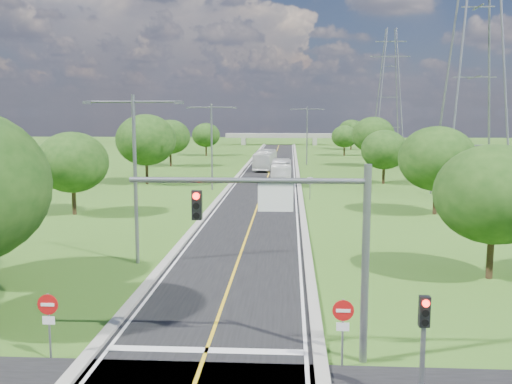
% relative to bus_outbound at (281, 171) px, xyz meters
% --- Properties ---
extents(ground, '(260.00, 260.00, 0.00)m').
position_rel_bus_outbound_xyz_m(ground, '(-2.00, 8.01, -1.52)').
color(ground, '#2B4D15').
rests_on(ground, ground).
extents(road, '(8.00, 150.00, 0.06)m').
position_rel_bus_outbound_xyz_m(road, '(-2.00, 14.01, -1.49)').
color(road, black).
rests_on(road, ground).
extents(curb_left, '(0.50, 150.00, 0.22)m').
position_rel_bus_outbound_xyz_m(curb_left, '(-6.25, 14.01, -1.41)').
color(curb_left, gray).
rests_on(curb_left, ground).
extents(curb_right, '(0.50, 150.00, 0.22)m').
position_rel_bus_outbound_xyz_m(curb_right, '(2.25, 14.01, -1.41)').
color(curb_right, gray).
rests_on(curb_right, ground).
extents(signal_mast, '(8.54, 0.33, 7.20)m').
position_rel_bus_outbound_xyz_m(signal_mast, '(1.69, -52.99, 3.39)').
color(signal_mast, slate).
rests_on(signal_mast, ground).
extents(signal_pole_right, '(0.32, 0.31, 3.48)m').
position_rel_bus_outbound_xyz_m(signal_pole_right, '(5.20, -55.99, 0.82)').
color(signal_pole_right, slate).
rests_on(signal_pole_right, ground).
extents(do_not_enter_left, '(0.76, 0.11, 2.50)m').
position_rel_bus_outbound_xyz_m(do_not_enter_left, '(-7.60, -53.51, 0.26)').
color(do_not_enter_left, slate).
rests_on(do_not_enter_left, ground).
extents(do_not_enter_right, '(0.76, 0.11, 2.50)m').
position_rel_bus_outbound_xyz_m(do_not_enter_right, '(3.00, -53.51, 0.26)').
color(do_not_enter_right, slate).
rests_on(do_not_enter_right, ground).
extents(speed_limit_sign, '(0.55, 0.09, 2.40)m').
position_rel_bus_outbound_xyz_m(speed_limit_sign, '(3.20, -14.00, 0.09)').
color(speed_limit_sign, slate).
rests_on(speed_limit_sign, ground).
extents(overpass, '(30.00, 3.00, 3.20)m').
position_rel_bus_outbound_xyz_m(overpass, '(-2.00, 88.01, 0.90)').
color(overpass, gray).
rests_on(overpass, ground).
extents(streetlight_near_left, '(5.90, 0.25, 10.00)m').
position_rel_bus_outbound_xyz_m(streetlight_near_left, '(-8.00, -39.99, 4.43)').
color(streetlight_near_left, slate).
rests_on(streetlight_near_left, ground).
extents(streetlight_mid_left, '(5.90, 0.25, 10.00)m').
position_rel_bus_outbound_xyz_m(streetlight_mid_left, '(-8.00, -6.99, 4.43)').
color(streetlight_mid_left, slate).
rests_on(streetlight_mid_left, ground).
extents(streetlight_far_right, '(5.90, 0.25, 10.00)m').
position_rel_bus_outbound_xyz_m(streetlight_far_right, '(4.00, 26.01, 4.43)').
color(streetlight_far_right, slate).
rests_on(streetlight_far_right, ground).
extents(power_tower_near, '(9.00, 6.40, 28.00)m').
position_rel_bus_outbound_xyz_m(power_tower_near, '(20.00, -11.99, 12.49)').
color(power_tower_near, slate).
rests_on(power_tower_near, ground).
extents(power_tower_far, '(9.00, 6.40, 28.00)m').
position_rel_bus_outbound_xyz_m(power_tower_far, '(24.00, 63.01, 12.49)').
color(power_tower_far, slate).
rests_on(power_tower_far, ground).
extents(tree_lb, '(6.30, 6.30, 7.33)m').
position_rel_bus_outbound_xyz_m(tree_lb, '(-18.00, -23.99, 3.13)').
color(tree_lb, black).
rests_on(tree_lb, ground).
extents(tree_lc, '(7.56, 7.56, 8.79)m').
position_rel_bus_outbound_xyz_m(tree_lc, '(-17.00, -1.99, 4.06)').
color(tree_lc, black).
rests_on(tree_lc, ground).
extents(tree_ld, '(6.72, 6.72, 7.82)m').
position_rel_bus_outbound_xyz_m(tree_ld, '(-19.00, 22.01, 3.44)').
color(tree_ld, black).
rests_on(tree_ld, ground).
extents(tree_le, '(5.88, 5.88, 6.84)m').
position_rel_bus_outbound_xyz_m(tree_le, '(-16.50, 46.01, 2.82)').
color(tree_le, black).
rests_on(tree_le, ground).
extents(tree_ra, '(6.30, 6.30, 7.33)m').
position_rel_bus_outbound_xyz_m(tree_ra, '(12.00, -41.99, 3.13)').
color(tree_ra, black).
rests_on(tree_ra, ground).
extents(tree_rb, '(6.72, 6.72, 7.82)m').
position_rel_bus_outbound_xyz_m(tree_rb, '(14.00, -21.99, 3.44)').
color(tree_rb, black).
rests_on(tree_rb, ground).
extents(tree_rc, '(5.88, 5.88, 6.84)m').
position_rel_bus_outbound_xyz_m(tree_rc, '(13.00, 0.01, 2.82)').
color(tree_rc, black).
rests_on(tree_rc, ground).
extents(tree_rd, '(7.14, 7.14, 8.30)m').
position_rel_bus_outbound_xyz_m(tree_rd, '(15.00, 24.01, 3.75)').
color(tree_rd, black).
rests_on(tree_rd, ground).
extents(tree_re, '(5.46, 5.46, 6.35)m').
position_rel_bus_outbound_xyz_m(tree_re, '(12.50, 48.01, 2.51)').
color(tree_re, black).
rests_on(tree_re, ground).
extents(tree_rf, '(6.30, 6.30, 7.33)m').
position_rel_bus_outbound_xyz_m(tree_rf, '(16.00, 68.01, 3.13)').
color(tree_rf, black).
rests_on(tree_rf, ground).
extents(bus_outbound, '(2.51, 10.47, 2.91)m').
position_rel_bus_outbound_xyz_m(bus_outbound, '(0.00, 0.00, 0.00)').
color(bus_outbound, white).
rests_on(bus_outbound, road).
extents(bus_inbound, '(3.41, 11.16, 3.06)m').
position_rel_bus_outbound_xyz_m(bus_inbound, '(-2.80, 16.67, 0.08)').
color(bus_inbound, silver).
rests_on(bus_inbound, road).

